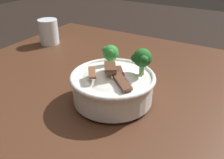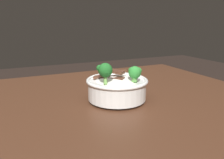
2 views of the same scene
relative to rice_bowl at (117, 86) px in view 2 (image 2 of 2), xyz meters
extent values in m
cube|color=#472819|center=(-0.15, -0.02, -0.08)|extent=(1.47, 1.05, 0.05)
cube|color=#472819|center=(0.51, 0.43, -0.48)|extent=(0.07, 0.07, 0.76)
cylinder|color=white|center=(0.00, 0.00, -0.05)|extent=(0.10, 0.10, 0.01)
cylinder|color=white|center=(0.00, 0.00, -0.01)|extent=(0.21, 0.21, 0.07)
torus|color=white|center=(0.00, 0.00, 0.02)|extent=(0.22, 0.22, 0.01)
ellipsoid|color=white|center=(0.00, 0.00, 0.01)|extent=(0.18, 0.18, 0.05)
cube|color=#4C2B1E|center=(-0.01, -0.01, 0.03)|extent=(0.05, 0.06, 0.01)
cube|color=#563323|center=(0.00, 0.01, 0.05)|extent=(0.05, 0.06, 0.01)
cube|color=#563323|center=(-0.04, 0.03, 0.03)|extent=(0.06, 0.05, 0.02)
cube|color=brown|center=(0.03, 0.04, 0.04)|extent=(0.04, 0.05, 0.01)
cylinder|color=#7AB256|center=(-0.06, -0.04, 0.04)|extent=(0.01, 0.01, 0.03)
sphere|color=#1E6023|center=(-0.06, -0.04, 0.07)|extent=(0.05, 0.05, 0.05)
sphere|color=#1E6023|center=(-0.04, -0.03, 0.07)|extent=(0.02, 0.02, 0.02)
sphere|color=#1E6023|center=(-0.07, -0.02, 0.08)|extent=(0.02, 0.02, 0.02)
cylinder|color=#5B9947|center=(0.04, -0.05, 0.03)|extent=(0.02, 0.02, 0.02)
sphere|color=#2D8433|center=(0.04, -0.05, 0.06)|extent=(0.04, 0.04, 0.04)
sphere|color=#2D8433|center=(0.05, -0.05, 0.06)|extent=(0.02, 0.02, 0.02)
sphere|color=#2D8433|center=(0.03, -0.04, 0.06)|extent=(0.02, 0.02, 0.02)
camera|label=1|loc=(-0.27, 0.47, 0.31)|focal=38.96mm
camera|label=2|loc=(-0.32, -0.67, 0.22)|focal=34.73mm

